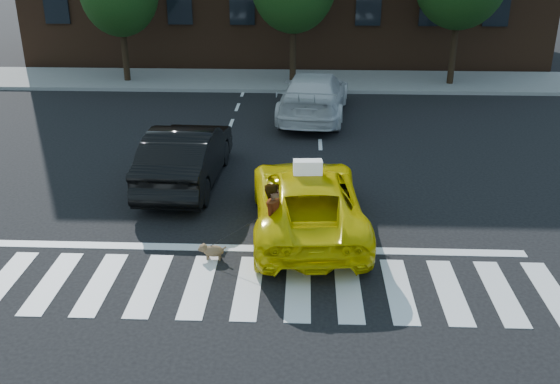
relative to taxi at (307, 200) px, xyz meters
name	(u,v)px	position (x,y,z in m)	size (l,w,h in m)	color
ground	(248,287)	(-1.16, -2.64, -0.75)	(120.00, 120.00, 0.00)	black
crosswalk	(248,287)	(-1.16, -2.64, -0.74)	(13.00, 2.40, 0.01)	silver
stop_line	(255,248)	(-1.16, -1.04, -0.74)	(12.00, 0.30, 0.01)	silver
sidewalk_far	(282,81)	(-1.16, 14.86, -0.67)	(30.00, 4.00, 0.15)	slate
taxi	(307,200)	(0.00, 0.00, 0.00)	(2.48, 5.39, 1.50)	#DEC804
black_sedan	(186,155)	(-3.34, 2.73, 0.08)	(1.76, 5.06, 1.67)	black
white_suv	(314,95)	(0.24, 9.40, 0.09)	(2.35, 5.78, 1.68)	silver
woman	(275,223)	(-0.68, -1.54, 0.15)	(0.65, 0.43, 1.79)	#999999
dog	(211,250)	(-2.06, -1.54, -0.54)	(0.62, 0.24, 0.35)	olive
taxi_sign	(308,167)	(0.00, -0.20, 0.91)	(0.65, 0.28, 0.32)	white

